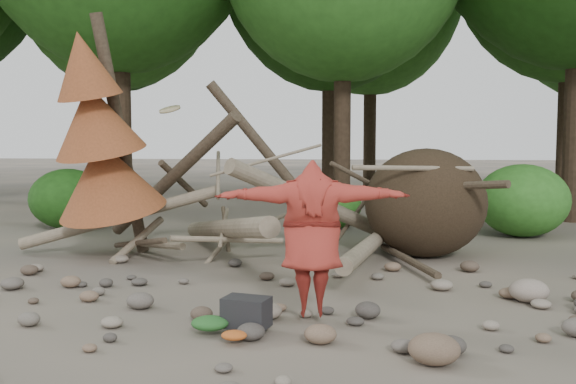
# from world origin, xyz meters

# --- Properties ---
(ground) EXTENTS (120.00, 120.00, 0.00)m
(ground) POSITION_xyz_m (0.00, 0.00, 0.00)
(ground) COLOR #514C44
(ground) RESTS_ON ground
(deadfall_pile) EXTENTS (8.55, 5.24, 3.30)m
(deadfall_pile) POSITION_xyz_m (2.02, 4.24, 0.95)
(deadfall_pile) COLOR #332619
(deadfall_pile) RESTS_ON ground
(dead_conifer) EXTENTS (2.06, 2.16, 4.35)m
(dead_conifer) POSITION_xyz_m (-3.12, 3.37, 2.11)
(dead_conifer) COLOR #4C3F30
(dead_conifer) RESTS_ON ground
(bush_left) EXTENTS (1.80, 1.80, 1.44)m
(bush_left) POSITION_xyz_m (-5.50, 7.20, 0.72)
(bush_left) COLOR #1F5215
(bush_left) RESTS_ON ground
(bush_mid) EXTENTS (1.40, 1.40, 1.12)m
(bush_mid) POSITION_xyz_m (0.80, 7.80, 0.56)
(bush_mid) COLOR #2A681E
(bush_mid) RESTS_ON ground
(bush_right) EXTENTS (2.00, 2.00, 1.60)m
(bush_right) POSITION_xyz_m (5.00, 7.00, 0.80)
(bush_right) COLOR #357B26
(bush_right) RESTS_ON ground
(frisbee_thrower) EXTENTS (3.04, 0.83, 2.50)m
(frisbee_thrower) POSITION_xyz_m (0.81, -0.06, 0.99)
(frisbee_thrower) COLOR #9F2D24
(frisbee_thrower) RESTS_ON ground
(backpack) EXTENTS (0.57, 0.45, 0.33)m
(backpack) POSITION_xyz_m (0.12, -0.55, 0.17)
(backpack) COLOR black
(backpack) RESTS_ON ground
(cloth_green) EXTENTS (0.42, 0.35, 0.16)m
(cloth_green) POSITION_xyz_m (-0.27, -0.68, 0.08)
(cloth_green) COLOR #245A24
(cloth_green) RESTS_ON ground
(cloth_orange) EXTENTS (0.27, 0.22, 0.10)m
(cloth_orange) POSITION_xyz_m (0.06, -1.00, 0.05)
(cloth_orange) COLOR #AF511E
(cloth_orange) RESTS_ON ground
(boulder_front_right) EXTENTS (0.50, 0.45, 0.30)m
(boulder_front_right) POSITION_xyz_m (2.06, -1.39, 0.15)
(boulder_front_right) COLOR brown
(boulder_front_right) RESTS_ON ground
(boulder_mid_right) EXTENTS (0.52, 0.46, 0.31)m
(boulder_mid_right) POSITION_xyz_m (3.60, 1.12, 0.15)
(boulder_mid_right) COLOR gray
(boulder_mid_right) RESTS_ON ground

